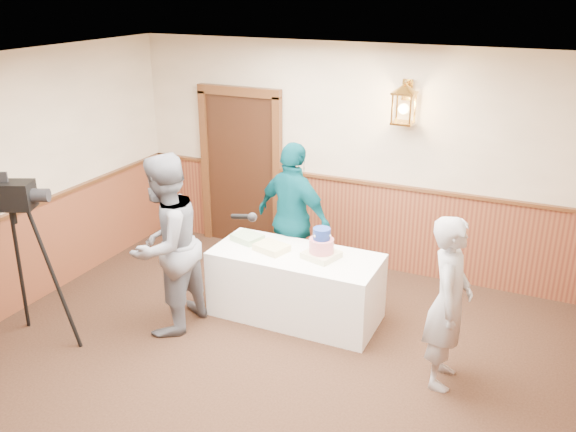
% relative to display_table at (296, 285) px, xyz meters
% --- Properties ---
extents(ground, '(7.00, 7.00, 0.00)m').
position_rel_display_table_xyz_m(ground, '(0.10, -1.90, -0.38)').
color(ground, black).
rests_on(ground, ground).
extents(room_shell, '(6.02, 7.02, 2.81)m').
position_rel_display_table_xyz_m(room_shell, '(0.05, -1.45, 1.15)').
color(room_shell, '#BAA88C').
rests_on(room_shell, ground).
extents(display_table, '(1.80, 0.80, 0.75)m').
position_rel_display_table_xyz_m(display_table, '(0.00, 0.00, 0.00)').
color(display_table, white).
rests_on(display_table, ground).
extents(tiered_cake, '(0.40, 0.40, 0.33)m').
position_rel_display_table_xyz_m(tiered_cake, '(0.28, 0.02, 0.51)').
color(tiered_cake, beige).
rests_on(tiered_cake, display_table).
extents(sheet_cake_yellow, '(0.40, 0.34, 0.07)m').
position_rel_display_table_xyz_m(sheet_cake_yellow, '(-0.27, -0.03, 0.41)').
color(sheet_cake_yellow, '#DDD284').
rests_on(sheet_cake_yellow, display_table).
extents(sheet_cake_green, '(0.37, 0.33, 0.07)m').
position_rel_display_table_xyz_m(sheet_cake_green, '(-0.63, 0.09, 0.41)').
color(sheet_cake_green, '#8EC188').
rests_on(sheet_cake_green, display_table).
extents(interviewer, '(1.54, 0.95, 1.90)m').
position_rel_display_table_xyz_m(interviewer, '(-1.11, -0.77, 0.58)').
color(interviewer, slate).
rests_on(interviewer, ground).
extents(baker, '(0.42, 0.61, 1.62)m').
position_rel_display_table_xyz_m(baker, '(1.70, -0.50, 0.43)').
color(baker, '#9A9A9F').
rests_on(baker, ground).
extents(assistant_p, '(1.14, 0.74, 1.80)m').
position_rel_display_table_xyz_m(assistant_p, '(-0.28, 0.57, 0.52)').
color(assistant_p, '#064652').
rests_on(assistant_p, ground).
extents(tv_camera_rig, '(0.68, 0.64, 1.75)m').
position_rel_display_table_xyz_m(tv_camera_rig, '(-2.14, -1.66, 0.41)').
color(tv_camera_rig, black).
rests_on(tv_camera_rig, ground).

